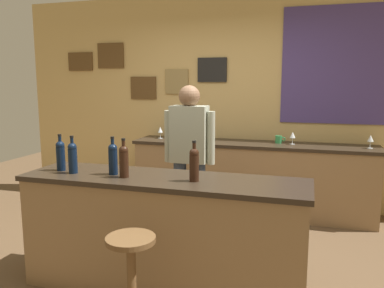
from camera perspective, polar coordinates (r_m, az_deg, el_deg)
ground_plane at (r=3.72m, az=-1.82°, el=-17.29°), size 10.00×10.00×0.00m
back_wall at (r=5.29m, az=5.48°, el=6.55°), size 6.00×0.09×2.80m
bar_counter at (r=3.19m, az=-4.22°, el=-12.89°), size 2.25×0.60×0.92m
side_counter at (r=5.00m, az=8.62°, el=-4.91°), size 3.00×0.56×0.90m
bartender at (r=3.89m, az=-0.39°, el=-1.52°), size 0.52×0.21×1.62m
bar_stool at (r=2.66m, az=-8.85°, el=-17.63°), size 0.32×0.32×0.68m
wine_bottle_a at (r=3.42m, az=-18.65°, el=-1.45°), size 0.07×0.07×0.31m
wine_bottle_b at (r=3.29m, az=-17.05°, el=-1.77°), size 0.07×0.07×0.31m
wine_bottle_c at (r=3.16m, az=-11.48°, el=-1.98°), size 0.07×0.07×0.31m
wine_bottle_d at (r=3.05m, az=-9.93°, el=-2.33°), size 0.07×0.07×0.31m
wine_bottle_e at (r=2.89m, az=0.31°, el=-2.83°), size 0.07×0.07×0.31m
wine_glass_a at (r=5.24m, az=-4.67°, el=2.02°), size 0.07×0.07×0.16m
wine_glass_b at (r=5.16m, az=-2.24°, el=1.94°), size 0.07×0.07×0.16m
wine_glass_c at (r=4.87m, az=14.48°, el=1.23°), size 0.07×0.07×0.16m
wine_glass_d at (r=4.87m, az=24.63°, el=0.68°), size 0.07×0.07×0.16m
coffee_mug at (r=4.94m, az=12.56°, el=0.67°), size 0.13×0.08×0.09m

